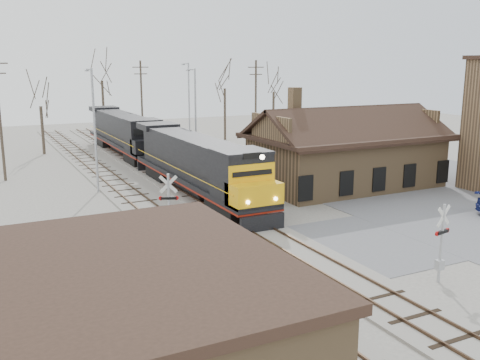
% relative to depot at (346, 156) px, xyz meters
% --- Properties ---
extents(ground, '(140.00, 140.00, 0.00)m').
position_rel_depot_xyz_m(ground, '(-11.99, -12.00, -2.41)').
color(ground, '#A5A095').
rests_on(ground, ground).
extents(road, '(60.00, 9.00, 0.03)m').
position_rel_depot_xyz_m(road, '(-11.99, -12.00, -2.39)').
color(road, slate).
rests_on(road, ground).
extents(parking_lot, '(22.00, 26.00, 0.03)m').
position_rel_depot_xyz_m(parking_lot, '(6.01, -8.00, -2.39)').
color(parking_lot, slate).
rests_on(parking_lot, ground).
extents(track_main, '(3.40, 90.00, 0.24)m').
position_rel_depot_xyz_m(track_main, '(-11.99, 3.00, -2.34)').
color(track_main, '#A5A095').
rests_on(track_main, ground).
extents(track_siding, '(3.40, 90.00, 0.24)m').
position_rel_depot_xyz_m(track_siding, '(-16.49, 3.00, -2.34)').
color(track_siding, '#A5A095').
rests_on(track_siding, ground).
extents(depot, '(15.20, 9.31, 7.90)m').
position_rel_depot_xyz_m(depot, '(0.00, 0.00, 0.00)').
color(depot, olive).
rests_on(depot, ground).
extents(commercial_building, '(12.40, 10.40, 4.30)m').
position_rel_depot_xyz_m(commercial_building, '(-24.99, -20.00, -0.25)').
color(commercial_building, olive).
rests_on(commercial_building, ground).
extents(locomotive_lead, '(3.07, 20.59, 4.57)m').
position_rel_depot_xyz_m(locomotive_lead, '(-11.99, 1.81, -0.01)').
color(locomotive_lead, black).
rests_on(locomotive_lead, ground).
extents(locomotive_trailing, '(3.07, 20.59, 4.33)m').
position_rel_depot_xyz_m(locomotive_trailing, '(-11.99, 22.67, -0.01)').
color(locomotive_trailing, black).
rests_on(locomotive_trailing, ground).
extents(crossbuck_near, '(1.03, 0.31, 3.65)m').
position_rel_depot_xyz_m(crossbuck_near, '(-8.38, -17.75, -0.67)').
color(crossbuck_near, '#A5A8AD').
rests_on(crossbuck_near, ground).
extents(crossbuck_far, '(1.05, 0.48, 3.85)m').
position_rel_depot_xyz_m(crossbuck_far, '(-17.37, -6.96, -0.59)').
color(crossbuck_far, '#A5A8AD').
rests_on(crossbuck_far, ground).
extents(streetlight_a, '(0.25, 2.04, 9.37)m').
position_rel_depot_xyz_m(streetlight_a, '(-18.36, 6.88, 2.82)').
color(streetlight_a, '#A5A8AD').
rests_on(streetlight_a, ground).
extents(streetlight_b, '(0.25, 2.04, 9.27)m').
position_rel_depot_xyz_m(streetlight_b, '(-7.90, 12.53, 2.77)').
color(streetlight_b, '#A5A8AD').
rests_on(streetlight_b, ground).
extents(streetlight_c, '(0.25, 2.04, 9.80)m').
position_rel_depot_xyz_m(streetlight_c, '(-3.47, 25.44, 3.04)').
color(streetlight_c, '#A5A8AD').
rests_on(streetlight_c, ground).
extents(utility_pole_b, '(2.00, 0.24, 10.09)m').
position_rel_depot_xyz_m(utility_pole_b, '(-7.57, 30.79, 2.86)').
color(utility_pole_b, '#382D23').
rests_on(utility_pole_b, ground).
extents(utility_pole_c, '(2.00, 0.24, 10.11)m').
position_rel_depot_xyz_m(utility_pole_c, '(2.96, 20.72, 2.87)').
color(utility_pole_c, '#382D23').
rests_on(utility_pole_c, ground).
extents(tree_b, '(3.48, 3.48, 8.52)m').
position_rel_depot_xyz_m(tree_b, '(-19.78, 27.34, 3.65)').
color(tree_b, '#382D23').
rests_on(tree_b, ground).
extents(tree_c, '(5.04, 5.04, 12.36)m').
position_rel_depot_xyz_m(tree_c, '(-11.02, 36.65, 6.40)').
color(tree_c, '#382D23').
rests_on(tree_c, ground).
extents(tree_d, '(4.41, 4.41, 10.81)m').
position_rel_depot_xyz_m(tree_d, '(2.73, 28.63, 5.29)').
color(tree_d, '#382D23').
rests_on(tree_d, ground).
extents(tree_e, '(4.06, 4.06, 9.96)m').
position_rel_depot_xyz_m(tree_e, '(9.48, 27.81, 4.68)').
color(tree_e, '#382D23').
rests_on(tree_e, ground).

